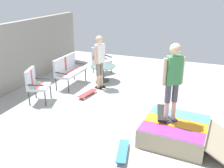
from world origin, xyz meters
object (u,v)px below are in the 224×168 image
(patio_chair_by_wall, at_px, (35,82))
(skateboard_on_ramp, at_px, (162,112))
(patio_chair_near_house, at_px, (100,57))
(person_skater, at_px, (173,77))
(patio_bench, at_px, (68,68))
(person_watching, at_px, (100,58))
(patio_table, at_px, (103,70))
(skateboard_by_bench, at_px, (88,93))
(skateboard_spare, at_px, (123,151))
(skate_ramp, at_px, (176,131))

(patio_chair_by_wall, bearing_deg, skateboard_on_ramp, -95.93)
(patio_chair_by_wall, bearing_deg, patio_chair_near_house, -11.26)
(patio_chair_near_house, distance_m, person_skater, 5.12)
(patio_bench, distance_m, person_watching, 1.19)
(patio_bench, bearing_deg, patio_table, -48.06)
(patio_chair_near_house, relative_size, patio_chair_by_wall, 1.00)
(skateboard_by_bench, xyz_separation_m, skateboard_spare, (-2.43, -1.99, 0.00))
(skate_ramp, bearing_deg, patio_chair_near_house, 42.29)
(patio_bench, relative_size, patio_chair_near_house, 1.24)
(patio_chair_near_house, xyz_separation_m, skateboard_by_bench, (-2.33, -0.57, -0.53))
(person_watching, xyz_separation_m, person_skater, (-2.25, -2.66, 0.42))
(patio_chair_by_wall, bearing_deg, skateboard_spare, -115.19)
(skate_ramp, bearing_deg, person_skater, 80.32)
(patio_table, distance_m, skateboard_on_ramp, 3.81)
(patio_chair_near_house, xyz_separation_m, patio_chair_by_wall, (-3.25, 0.65, 0.00))
(patio_bench, bearing_deg, skate_ramp, -118.20)
(skate_ramp, bearing_deg, skateboard_on_ramp, 62.56)
(skate_ramp, distance_m, patio_bench, 4.48)
(skate_ramp, distance_m, patio_chair_near_house, 5.20)
(skateboard_by_bench, distance_m, skateboard_on_ramp, 2.90)
(skate_ramp, relative_size, skateboard_on_ramp, 2.47)
(patio_table, height_order, skateboard_by_bench, patio_table)
(skate_ramp, height_order, patio_bench, patio_bench)
(person_watching, xyz_separation_m, skateboard_on_ramp, (-2.09, -2.46, -0.51))
(patio_chair_near_house, bearing_deg, skateboard_spare, -151.73)
(patio_bench, distance_m, skateboard_by_bench, 1.29)
(skate_ramp, bearing_deg, patio_chair_by_wall, 81.98)
(patio_chair_near_house, xyz_separation_m, person_watching, (-1.56, -0.66, 0.43))
(skate_ramp, distance_m, patio_chair_by_wall, 4.20)
(patio_bench, relative_size, person_watching, 0.71)
(skateboard_spare, bearing_deg, patio_table, 28.11)
(patio_chair_by_wall, bearing_deg, skate_ramp, -98.02)
(patio_chair_by_wall, bearing_deg, patio_table, -25.75)
(skate_ramp, relative_size, person_skater, 1.18)
(patio_chair_near_house, relative_size, skateboard_by_bench, 1.24)
(patio_bench, xyz_separation_m, person_watching, (0.17, -1.10, 0.43))
(skateboard_on_ramp, bearing_deg, patio_bench, 61.72)
(skateboard_on_ramp, bearing_deg, skate_ramp, -117.44)
(person_watching, bearing_deg, skateboard_on_ramp, -130.29)
(patio_table, distance_m, skateboard_by_bench, 1.48)
(patio_chair_by_wall, height_order, skateboard_on_ramp, patio_chair_by_wall)
(patio_table, xyz_separation_m, skateboard_by_bench, (-1.44, -0.08, -0.32))
(skateboard_by_bench, bearing_deg, patio_chair_near_house, 13.74)
(person_watching, bearing_deg, patio_chair_by_wall, 142.30)
(patio_table, distance_m, person_watching, 0.94)
(skate_ramp, xyz_separation_m, person_watching, (2.28, 2.83, 0.82))
(skateboard_on_ramp, bearing_deg, person_watching, 49.71)
(skate_ramp, distance_m, person_watching, 3.72)
(patio_bench, height_order, patio_table, patio_bench)
(skate_ramp, height_order, patio_table, patio_table)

